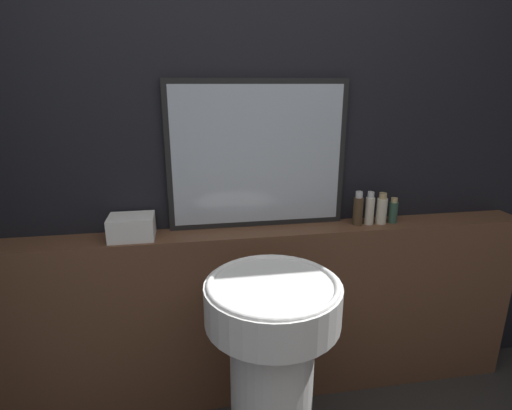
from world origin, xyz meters
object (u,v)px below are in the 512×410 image
(pedestal_sink, at_px, (272,365))
(mirror, at_px, (258,156))
(body_wash_bottle, at_px, (393,211))
(towel_stack, at_px, (132,227))
(conditioner_bottle, at_px, (370,209))
(shampoo_bottle, at_px, (358,209))
(lotion_bottle, at_px, (382,209))

(pedestal_sink, relative_size, mirror, 1.07)
(mirror, bearing_deg, body_wash_bottle, -6.17)
(mirror, height_order, towel_stack, mirror)
(pedestal_sink, height_order, mirror, mirror)
(conditioner_bottle, bearing_deg, towel_stack, -180.00)
(shampoo_bottle, bearing_deg, pedestal_sink, -138.22)
(towel_stack, height_order, shampoo_bottle, shampoo_bottle)
(shampoo_bottle, height_order, lotion_bottle, shampoo_bottle)
(pedestal_sink, distance_m, conditioner_bottle, 0.87)
(pedestal_sink, relative_size, lotion_bottle, 5.80)
(mirror, relative_size, towel_stack, 4.26)
(towel_stack, bearing_deg, body_wash_bottle, 0.00)
(conditioner_bottle, height_order, lotion_bottle, conditioner_bottle)
(lotion_bottle, bearing_deg, pedestal_sink, -144.17)
(towel_stack, distance_m, conditioner_bottle, 1.12)
(conditioner_bottle, bearing_deg, pedestal_sink, -141.33)
(shampoo_bottle, relative_size, body_wash_bottle, 1.32)
(shampoo_bottle, bearing_deg, mirror, 171.50)
(mirror, relative_size, shampoo_bottle, 5.00)
(pedestal_sink, bearing_deg, towel_stack, 139.68)
(towel_stack, distance_m, body_wash_bottle, 1.25)
(pedestal_sink, distance_m, towel_stack, 0.84)
(pedestal_sink, height_order, towel_stack, towel_stack)
(body_wash_bottle, bearing_deg, shampoo_bottle, 180.00)
(conditioner_bottle, relative_size, body_wash_bottle, 1.29)
(towel_stack, height_order, lotion_bottle, lotion_bottle)
(conditioner_bottle, height_order, body_wash_bottle, conditioner_bottle)
(shampoo_bottle, distance_m, body_wash_bottle, 0.19)
(pedestal_sink, bearing_deg, conditioner_bottle, 38.67)
(mirror, relative_size, conditioner_bottle, 5.12)
(pedestal_sink, distance_m, shampoo_bottle, 0.83)
(body_wash_bottle, bearing_deg, towel_stack, 180.00)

